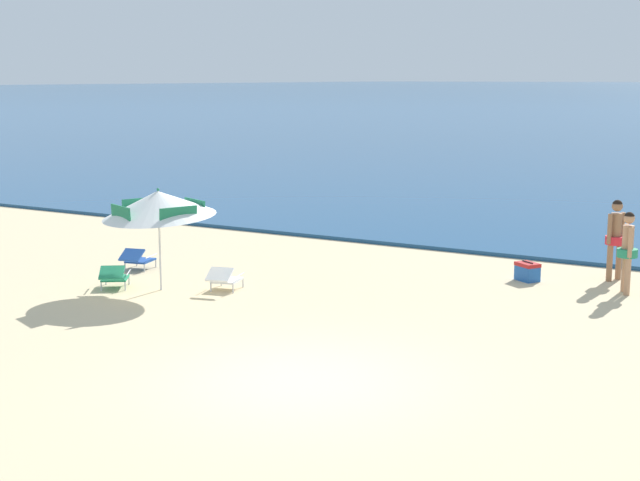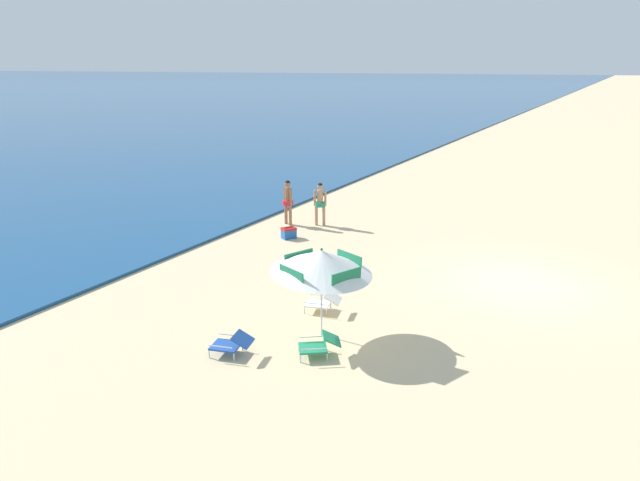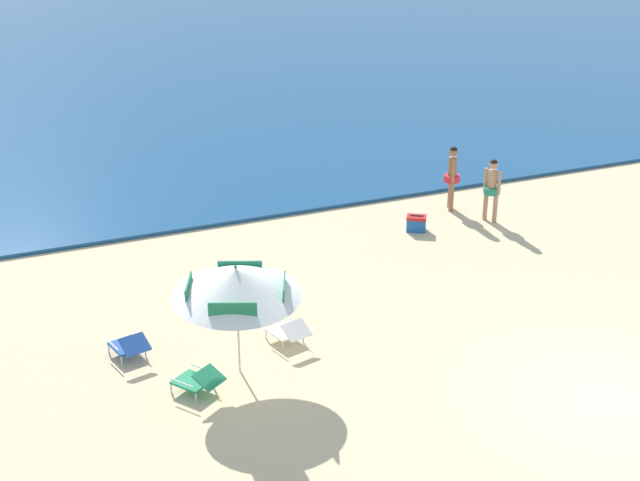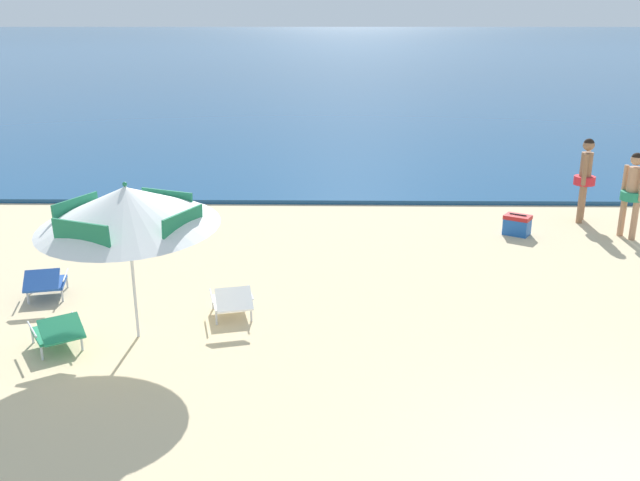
% 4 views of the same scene
% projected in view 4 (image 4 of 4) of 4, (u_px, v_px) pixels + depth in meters
% --- Properties ---
extents(ocean_water, '(800.00, 800.00, 0.10)m').
position_uv_depth(ocean_water, '(336.00, 30.00, 396.15)').
color(ocean_water, navy).
rests_on(ocean_water, ground).
extents(beach_umbrella_striped_main, '(2.75, 2.78, 2.16)m').
position_uv_depth(beach_umbrella_striped_main, '(127.00, 207.00, 8.51)').
color(beach_umbrella_striped_main, silver).
rests_on(beach_umbrella_striped_main, ground).
extents(lounge_chair_under_umbrella, '(0.74, 0.99, 0.52)m').
position_uv_depth(lounge_chair_under_umbrella, '(232.00, 301.00, 9.53)').
color(lounge_chair_under_umbrella, white).
rests_on(lounge_chair_under_umbrella, ground).
extents(lounge_chair_beside_umbrella, '(0.93, 1.02, 0.52)m').
position_uv_depth(lounge_chair_beside_umbrella, '(58.00, 331.00, 8.59)').
color(lounge_chair_beside_umbrella, '#1E7F56').
rests_on(lounge_chair_beside_umbrella, ground).
extents(lounge_chair_facing_sea, '(0.73, 0.99, 0.52)m').
position_uv_depth(lounge_chair_facing_sea, '(45.00, 283.00, 10.21)').
color(lounge_chair_facing_sea, '#1E4799').
rests_on(lounge_chair_facing_sea, ground).
extents(person_standing_near_shore, '(0.41, 0.47, 1.69)m').
position_uv_depth(person_standing_near_shore, '(632.00, 189.00, 12.96)').
color(person_standing_near_shore, tan).
rests_on(person_standing_near_shore, ground).
extents(person_standing_beside, '(0.43, 0.48, 1.77)m').
position_uv_depth(person_standing_beside, '(585.00, 174.00, 14.05)').
color(person_standing_beside, '#8C6042').
rests_on(person_standing_beside, ground).
extents(cooler_box, '(0.61, 0.56, 0.43)m').
position_uv_depth(cooler_box, '(517.00, 225.00, 13.38)').
color(cooler_box, '#1E56A8').
rests_on(cooler_box, ground).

